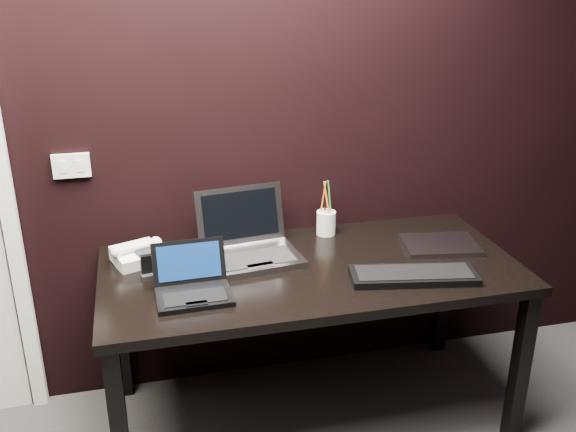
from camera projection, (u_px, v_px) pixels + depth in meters
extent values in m
plane|color=black|center=(219.00, 114.00, 2.71)|extent=(4.00, 0.00, 4.00)
cube|color=white|center=(6.00, 194.00, 2.59)|extent=(0.06, 0.05, 2.11)
cube|color=silver|center=(71.00, 166.00, 2.63)|extent=(0.15, 0.02, 0.10)
cube|color=silver|center=(62.00, 167.00, 2.62)|extent=(0.03, 0.01, 0.05)
cube|color=silver|center=(80.00, 166.00, 2.63)|extent=(0.03, 0.01, 0.05)
cube|color=black|center=(311.00, 270.00, 2.63)|extent=(1.70, 0.80, 0.04)
cube|color=black|center=(120.00, 431.00, 2.28)|extent=(0.06, 0.06, 0.70)
cube|color=black|center=(520.00, 368.00, 2.63)|extent=(0.06, 0.06, 0.70)
cube|color=black|center=(120.00, 328.00, 2.91)|extent=(0.06, 0.06, 0.70)
cube|color=black|center=(443.00, 289.00, 3.26)|extent=(0.06, 0.06, 0.70)
cube|color=black|center=(194.00, 297.00, 2.37)|extent=(0.28, 0.20, 0.02)
cube|color=black|center=(195.00, 297.00, 2.34)|extent=(0.23, 0.11, 0.00)
cube|color=black|center=(197.00, 304.00, 2.30)|extent=(0.08, 0.03, 0.00)
cube|color=black|center=(189.00, 261.00, 2.44)|extent=(0.28, 0.07, 0.16)
cube|color=#0A1F4C|center=(189.00, 262.00, 2.44)|extent=(0.24, 0.05, 0.13)
cube|color=gray|center=(253.00, 258.00, 2.66)|extent=(0.41, 0.32, 0.03)
cube|color=black|center=(255.00, 258.00, 2.63)|extent=(0.33, 0.19, 0.00)
cube|color=#A2A1A7|center=(261.00, 266.00, 2.57)|extent=(0.11, 0.06, 0.00)
cube|color=#9F9EA3|center=(240.00, 215.00, 2.76)|extent=(0.39, 0.12, 0.24)
cube|color=black|center=(241.00, 215.00, 2.76)|extent=(0.33, 0.09, 0.19)
cube|color=black|center=(413.00, 275.00, 2.52)|extent=(0.52, 0.26, 0.03)
cube|color=black|center=(414.00, 272.00, 2.51)|extent=(0.47, 0.21, 0.00)
cube|color=gray|center=(440.00, 245.00, 2.79)|extent=(0.35, 0.28, 0.02)
cube|color=white|center=(137.00, 256.00, 2.64)|extent=(0.22, 0.22, 0.08)
cylinder|color=silver|center=(137.00, 247.00, 2.62)|extent=(0.17, 0.09, 0.04)
sphere|color=white|center=(117.00, 252.00, 2.58)|extent=(0.06, 0.06, 0.05)
sphere|color=silver|center=(156.00, 242.00, 2.66)|extent=(0.06, 0.06, 0.05)
cube|color=black|center=(145.00, 252.00, 2.61)|extent=(0.08, 0.07, 0.01)
cube|color=black|center=(147.00, 266.00, 2.52)|extent=(0.05, 0.03, 0.09)
cube|color=black|center=(148.00, 276.00, 2.52)|extent=(0.06, 0.05, 0.02)
cylinder|color=white|center=(326.00, 223.00, 2.91)|extent=(0.11, 0.11, 0.11)
cylinder|color=#CD5713|center=(323.00, 198.00, 2.87)|extent=(0.03, 0.03, 0.16)
cylinder|color=#217C3A|center=(330.00, 198.00, 2.87)|extent=(0.02, 0.02, 0.16)
cylinder|color=black|center=(326.00, 197.00, 2.88)|extent=(0.02, 0.02, 0.16)
cylinder|color=#E85B15|center=(327.00, 199.00, 2.86)|extent=(0.03, 0.03, 0.16)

